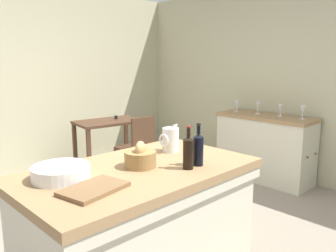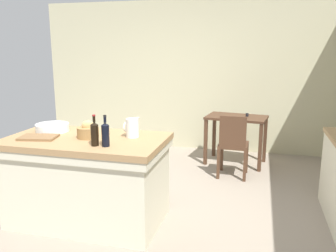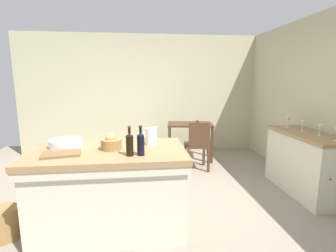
{
  "view_description": "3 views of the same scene",
  "coord_description": "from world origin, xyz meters",
  "px_view_note": "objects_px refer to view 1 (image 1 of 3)",
  "views": [
    {
      "loc": [
        -1.84,
        -2.21,
        1.63
      ],
      "look_at": [
        0.42,
        0.1,
        0.99
      ],
      "focal_mm": 37.14,
      "sensor_mm": 36.0,
      "label": 1
    },
    {
      "loc": [
        1.26,
        -3.58,
        1.78
      ],
      "look_at": [
        0.3,
        0.1,
        0.94
      ],
      "focal_mm": 37.65,
      "sensor_mm": 36.0,
      "label": 2
    },
    {
      "loc": [
        -0.1,
        -3.08,
        1.62
      ],
      "look_at": [
        0.3,
        0.3,
        1.0
      ],
      "focal_mm": 26.81,
      "sensor_mm": 36.0,
      "label": 3
    }
  ],
  "objects_px": {
    "island_table": "(139,225)",
    "side_cabinet": "(265,147)",
    "wooden_chair": "(138,147)",
    "pitcher": "(170,139)",
    "wine_glass_far_left": "(303,109)",
    "wine_bottle_amber": "(188,152)",
    "wine_glass_left": "(281,108)",
    "bread_basket": "(140,158)",
    "wine_glass_middle": "(258,106)",
    "wash_bowl": "(61,172)",
    "cutting_board": "(94,189)",
    "wine_glass_right": "(237,104)",
    "writing_desk": "(109,129)",
    "wine_bottle_dark": "(198,149)"
  },
  "relations": [
    {
      "from": "wooden_chair",
      "to": "pitcher",
      "type": "distance_m",
      "value": 1.85
    },
    {
      "from": "wooden_chair",
      "to": "wine_bottle_amber",
      "type": "relative_size",
      "value": 3.07
    },
    {
      "from": "island_table",
      "to": "wooden_chair",
      "type": "xyz_separation_m",
      "value": [
        1.36,
        1.67,
        0.0
      ]
    },
    {
      "from": "island_table",
      "to": "bread_basket",
      "type": "xyz_separation_m",
      "value": [
        0.03,
        0.01,
        0.48
      ]
    },
    {
      "from": "bread_basket",
      "to": "wash_bowl",
      "type": "bearing_deg",
      "value": 163.23
    },
    {
      "from": "island_table",
      "to": "wine_glass_left",
      "type": "xyz_separation_m",
      "value": [
        2.73,
        0.42,
        0.51
      ]
    },
    {
      "from": "side_cabinet",
      "to": "wooden_chair",
      "type": "distance_m",
      "value": 1.71
    },
    {
      "from": "side_cabinet",
      "to": "bread_basket",
      "type": "xyz_separation_m",
      "value": [
        -2.65,
        -0.58,
        0.52
      ]
    },
    {
      "from": "wash_bowl",
      "to": "wine_bottle_amber",
      "type": "bearing_deg",
      "value": -29.98
    },
    {
      "from": "wine_bottle_dark",
      "to": "wine_glass_far_left",
      "type": "relative_size",
      "value": 1.66
    },
    {
      "from": "wine_glass_left",
      "to": "wine_glass_middle",
      "type": "xyz_separation_m",
      "value": [
        -0.05,
        0.3,
        0.0
      ]
    },
    {
      "from": "bread_basket",
      "to": "wine_bottle_amber",
      "type": "distance_m",
      "value": 0.33
    },
    {
      "from": "wooden_chair",
      "to": "pitcher",
      "type": "relative_size",
      "value": 3.86
    },
    {
      "from": "island_table",
      "to": "wine_glass_left",
      "type": "relative_size",
      "value": 10.24
    },
    {
      "from": "writing_desk",
      "to": "pitcher",
      "type": "distance_m",
      "value": 2.38
    },
    {
      "from": "island_table",
      "to": "wine_glass_middle",
      "type": "relative_size",
      "value": 9.92
    },
    {
      "from": "wine_glass_far_left",
      "to": "wine_glass_middle",
      "type": "relative_size",
      "value": 1.08
    },
    {
      "from": "island_table",
      "to": "cutting_board",
      "type": "height_order",
      "value": "cutting_board"
    },
    {
      "from": "wine_bottle_amber",
      "to": "side_cabinet",
      "type": "bearing_deg",
      "value": 18.82
    },
    {
      "from": "wooden_chair",
      "to": "wine_glass_middle",
      "type": "height_order",
      "value": "wine_glass_middle"
    },
    {
      "from": "cutting_board",
      "to": "island_table",
      "type": "bearing_deg",
      "value": 18.54
    },
    {
      "from": "island_table",
      "to": "wine_bottle_dark",
      "type": "height_order",
      "value": "wine_bottle_dark"
    },
    {
      "from": "side_cabinet",
      "to": "pitcher",
      "type": "height_order",
      "value": "pitcher"
    },
    {
      "from": "bread_basket",
      "to": "wine_bottle_amber",
      "type": "xyz_separation_m",
      "value": [
        0.2,
        -0.25,
        0.05
      ]
    },
    {
      "from": "wine_glass_left",
      "to": "wine_glass_middle",
      "type": "distance_m",
      "value": 0.3
    },
    {
      "from": "wine_bottle_dark",
      "to": "wine_glass_right",
      "type": "relative_size",
      "value": 1.75
    },
    {
      "from": "island_table",
      "to": "side_cabinet",
      "type": "relative_size",
      "value": 1.24
    },
    {
      "from": "side_cabinet",
      "to": "pitcher",
      "type": "xyz_separation_m",
      "value": [
        -2.23,
        -0.44,
        0.55
      ]
    },
    {
      "from": "cutting_board",
      "to": "wine_bottle_dark",
      "type": "height_order",
      "value": "wine_bottle_dark"
    },
    {
      "from": "pitcher",
      "to": "wine_glass_left",
      "type": "distance_m",
      "value": 2.3
    },
    {
      "from": "cutting_board",
      "to": "wine_glass_far_left",
      "type": "bearing_deg",
      "value": 4.92
    },
    {
      "from": "wine_glass_left",
      "to": "wine_glass_middle",
      "type": "relative_size",
      "value": 0.97
    },
    {
      "from": "wine_bottle_amber",
      "to": "wine_glass_right",
      "type": "bearing_deg",
      "value": 28.11
    },
    {
      "from": "wash_bowl",
      "to": "bread_basket",
      "type": "height_order",
      "value": "bread_basket"
    },
    {
      "from": "bread_basket",
      "to": "wine_glass_right",
      "type": "distance_m",
      "value": 2.83
    },
    {
      "from": "cutting_board",
      "to": "wine_bottle_amber",
      "type": "distance_m",
      "value": 0.68
    },
    {
      "from": "side_cabinet",
      "to": "wash_bowl",
      "type": "relative_size",
      "value": 3.67
    },
    {
      "from": "side_cabinet",
      "to": "writing_desk",
      "type": "height_order",
      "value": "side_cabinet"
    },
    {
      "from": "pitcher",
      "to": "writing_desk",
      "type": "bearing_deg",
      "value": 67.35
    },
    {
      "from": "pitcher",
      "to": "wine_glass_middle",
      "type": "relative_size",
      "value": 1.43
    },
    {
      "from": "island_table",
      "to": "wine_glass_far_left",
      "type": "relative_size",
      "value": 9.16
    },
    {
      "from": "wooden_chair",
      "to": "wine_bottle_dark",
      "type": "relative_size",
      "value": 3.08
    },
    {
      "from": "wine_glass_middle",
      "to": "island_table",
      "type": "bearing_deg",
      "value": -164.92
    },
    {
      "from": "pitcher",
      "to": "wine_glass_far_left",
      "type": "relative_size",
      "value": 1.32
    },
    {
      "from": "wine_glass_middle",
      "to": "wine_glass_far_left",
      "type": "bearing_deg",
      "value": -86.27
    },
    {
      "from": "wine_bottle_amber",
      "to": "wine_glass_left",
      "type": "xyz_separation_m",
      "value": [
        2.51,
        0.67,
        -0.03
      ]
    },
    {
      "from": "wash_bowl",
      "to": "wine_bottle_dark",
      "type": "relative_size",
      "value": 1.21
    },
    {
      "from": "side_cabinet",
      "to": "cutting_board",
      "type": "xyz_separation_m",
      "value": [
        -3.12,
        -0.74,
        0.47
      ]
    },
    {
      "from": "cutting_board",
      "to": "wine_glass_left",
      "type": "bearing_deg",
      "value": 10.22
    },
    {
      "from": "wine_bottle_dark",
      "to": "wine_glass_left",
      "type": "bearing_deg",
      "value": 15.54
    }
  ]
}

